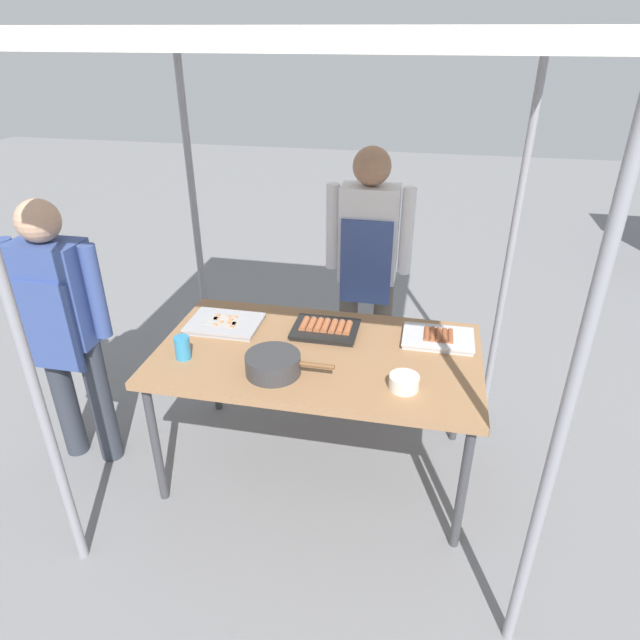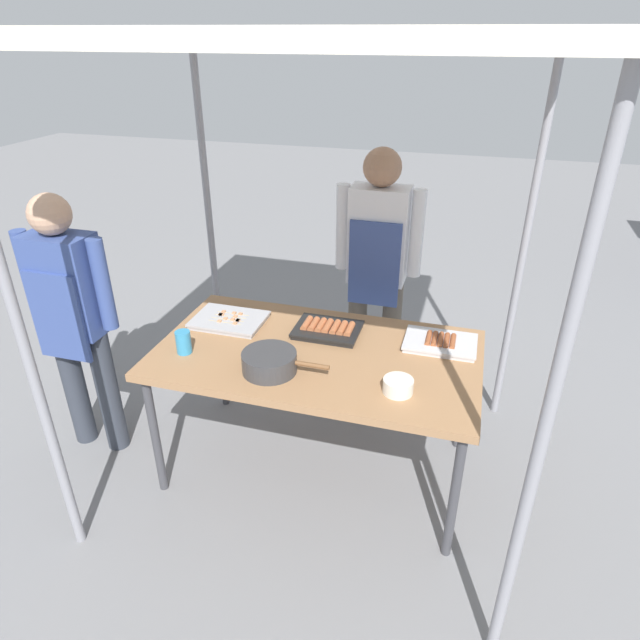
# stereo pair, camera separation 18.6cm
# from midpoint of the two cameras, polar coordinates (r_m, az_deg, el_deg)

# --- Properties ---
(ground_plane) EXTENTS (18.00, 18.00, 0.00)m
(ground_plane) POSITION_cam_midpoint_polar(r_m,az_deg,el_deg) (3.18, -1.92, -14.93)
(ground_plane) COLOR slate
(stall_table) EXTENTS (1.60, 0.90, 0.75)m
(stall_table) POSITION_cam_midpoint_polar(r_m,az_deg,el_deg) (2.75, -2.15, -4.24)
(stall_table) COLOR #9E724C
(stall_table) RESTS_ON ground
(stall_canopy) EXTENTS (2.10, 1.80, 2.18)m
(stall_canopy) POSITION_cam_midpoint_polar(r_m,az_deg,el_deg) (2.33, -2.82, 25.70)
(stall_canopy) COLOR gray
(stall_canopy) RESTS_ON ground
(tray_grilled_sausages) EXTENTS (0.34, 0.26, 0.06)m
(tray_grilled_sausages) POSITION_cam_midpoint_polar(r_m,az_deg,el_deg) (2.87, -1.24, -0.97)
(tray_grilled_sausages) COLOR black
(tray_grilled_sausages) RESTS_ON stall_table
(tray_meat_skewers) EXTENTS (0.38, 0.28, 0.04)m
(tray_meat_skewers) POSITION_cam_midpoint_polar(r_m,az_deg,el_deg) (3.00, -11.65, -0.42)
(tray_meat_skewers) COLOR #ADADB2
(tray_meat_skewers) RESTS_ON stall_table
(tray_pork_links) EXTENTS (0.36, 0.25, 0.05)m
(tray_pork_links) POSITION_cam_midpoint_polar(r_m,az_deg,el_deg) (2.84, 10.38, -1.89)
(tray_pork_links) COLOR silver
(tray_pork_links) RESTS_ON stall_table
(cooking_wok) EXTENTS (0.42, 0.26, 0.10)m
(cooking_wok) POSITION_cam_midpoint_polar(r_m,az_deg,el_deg) (2.55, -6.97, -4.55)
(cooking_wok) COLOR #38383A
(cooking_wok) RESTS_ON stall_table
(condiment_bowl) EXTENTS (0.13, 0.13, 0.07)m
(condiment_bowl) POSITION_cam_midpoint_polar(r_m,az_deg,el_deg) (2.45, 6.60, -6.50)
(condiment_bowl) COLOR silver
(condiment_bowl) RESTS_ON stall_table
(drink_cup_near_edge) EXTENTS (0.07, 0.07, 0.12)m
(drink_cup_near_edge) POSITION_cam_midpoint_polar(r_m,az_deg,el_deg) (2.74, -16.04, -2.82)
(drink_cup_near_edge) COLOR #338CBF
(drink_cup_near_edge) RESTS_ON stall_table
(vendor_woman) EXTENTS (0.52, 0.23, 1.60)m
(vendor_woman) POSITION_cam_midpoint_polar(r_m,az_deg,el_deg) (3.33, 3.42, 6.51)
(vendor_woman) COLOR #595147
(vendor_woman) RESTS_ON ground
(customer_nearby) EXTENTS (0.52, 0.22, 1.49)m
(customer_nearby) POSITION_cam_midpoint_polar(r_m,az_deg,el_deg) (3.08, -26.86, -0.01)
(customer_nearby) COLOR #333842
(customer_nearby) RESTS_ON ground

